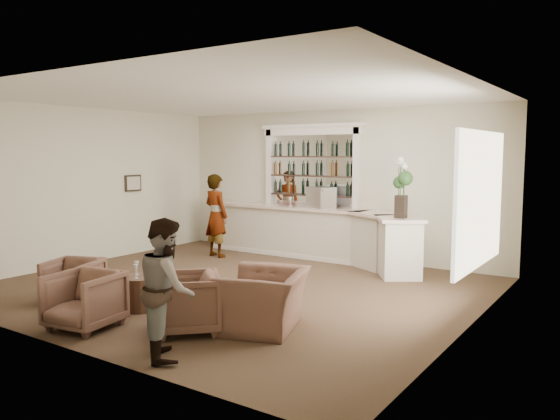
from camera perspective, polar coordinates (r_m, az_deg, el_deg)
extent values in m
plane|color=brown|center=(9.70, -4.65, -8.03)|extent=(8.00, 8.00, 0.00)
cube|color=beige|center=(12.36, 5.47, 2.73)|extent=(8.00, 0.04, 3.30)
cube|color=beige|center=(12.33, -19.41, 2.41)|extent=(0.04, 7.00, 3.30)
cube|color=beige|center=(7.61, 19.48, 0.39)|extent=(0.04, 7.00, 3.30)
cube|color=white|center=(9.46, -4.82, 11.75)|extent=(8.00, 7.00, 0.04)
cube|color=white|center=(8.10, 20.18, 1.04)|extent=(0.05, 2.40, 1.90)
cube|color=black|center=(13.06, -15.11, 2.73)|extent=(0.04, 0.46, 0.38)
cube|color=beige|center=(13.04, -15.04, 2.72)|extent=(0.01, 0.38, 0.30)
cube|color=beige|center=(12.68, 0.69, -2.20)|extent=(4.00, 0.70, 1.08)
cube|color=beige|center=(12.59, 0.64, 0.36)|extent=(4.10, 0.82, 0.06)
cube|color=beige|center=(11.37, 10.01, -3.25)|extent=(1.12, 1.04, 1.08)
cube|color=beige|center=(11.27, 10.02, -0.40)|extent=(1.27, 1.19, 0.06)
cube|color=beige|center=(10.63, 12.32, -3.94)|extent=(1.08, 1.14, 1.08)
cube|color=beige|center=(10.53, 12.35, -0.90)|extent=(1.24, 1.29, 0.06)
cube|color=silver|center=(12.49, -0.15, -4.61)|extent=(4.00, 0.06, 0.10)
cube|color=white|center=(12.57, 3.43, 4.17)|extent=(2.15, 0.02, 1.65)
cube|color=silver|center=(13.17, -1.03, 2.09)|extent=(0.14, 0.16, 2.90)
cube|color=silver|center=(12.00, 8.01, 1.65)|extent=(0.14, 0.16, 2.90)
cube|color=silver|center=(12.52, 3.32, 8.24)|extent=(2.52, 0.16, 0.18)
cube|color=silver|center=(12.53, 3.32, 8.79)|extent=(2.64, 0.20, 0.08)
cube|color=#312018|center=(12.51, 3.16, 1.55)|extent=(2.05, 0.20, 0.03)
cube|color=#312018|center=(12.48, 3.17, 3.56)|extent=(2.05, 0.20, 0.03)
cube|color=#312018|center=(12.47, 3.19, 5.58)|extent=(2.05, 0.20, 0.03)
cylinder|color=#4B3120|center=(8.57, -14.28, -8.36)|extent=(0.61, 0.61, 0.50)
imported|color=gray|center=(12.40, -6.70, -0.58)|extent=(0.76, 0.58, 1.87)
imported|color=gray|center=(6.44, -11.76, -7.98)|extent=(0.99, 0.98, 1.62)
imported|color=brown|center=(9.20, -20.79, -6.95)|extent=(0.97, 0.98, 0.70)
imported|color=brown|center=(7.84, -19.78, -8.86)|extent=(0.94, 0.96, 0.77)
imported|color=brown|center=(7.36, -9.75, -9.51)|extent=(1.20, 1.20, 0.78)
imported|color=brown|center=(7.39, -1.65, -9.38)|extent=(1.38, 1.48, 0.78)
cube|color=silver|center=(11.98, 4.30, 1.31)|extent=(0.65, 0.61, 0.46)
cube|color=black|center=(10.39, 12.53, 0.35)|extent=(0.19, 0.19, 0.42)
cube|color=silver|center=(8.61, -13.73, -6.16)|extent=(0.08, 0.08, 0.12)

